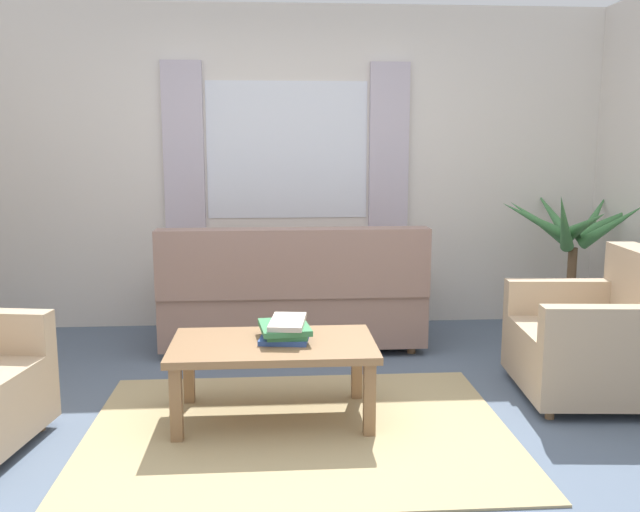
{
  "coord_description": "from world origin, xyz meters",
  "views": [
    {
      "loc": [
        -0.12,
        -3.34,
        1.49
      ],
      "look_at": [
        0.16,
        0.7,
        0.82
      ],
      "focal_mm": 37.78,
      "sensor_mm": 36.0,
      "label": 1
    }
  ],
  "objects_px": {
    "book_stack_on_table": "(286,330)",
    "armchair_right": "(599,339)",
    "coffee_table": "(273,352)",
    "couch": "(293,298)",
    "potted_plant": "(572,260)"
  },
  "relations": [
    {
      "from": "armchair_right",
      "to": "potted_plant",
      "type": "xyz_separation_m",
      "value": [
        0.39,
        1.28,
        0.25
      ]
    },
    {
      "from": "book_stack_on_table",
      "to": "armchair_right",
      "type": "bearing_deg",
      "value": 4.99
    },
    {
      "from": "couch",
      "to": "potted_plant",
      "type": "relative_size",
      "value": 1.48
    },
    {
      "from": "armchair_right",
      "to": "coffee_table",
      "type": "xyz_separation_m",
      "value": [
        -1.93,
        -0.21,
        0.03
      ]
    },
    {
      "from": "potted_plant",
      "to": "book_stack_on_table",
      "type": "bearing_deg",
      "value": -147.46
    },
    {
      "from": "coffee_table",
      "to": "potted_plant",
      "type": "xyz_separation_m",
      "value": [
        2.32,
        1.49,
        0.22
      ]
    },
    {
      "from": "armchair_right",
      "to": "coffee_table",
      "type": "distance_m",
      "value": 1.94
    },
    {
      "from": "armchair_right",
      "to": "coffee_table",
      "type": "relative_size",
      "value": 0.82
    },
    {
      "from": "armchair_right",
      "to": "book_stack_on_table",
      "type": "xyz_separation_m",
      "value": [
        -1.86,
        -0.16,
        0.14
      ]
    },
    {
      "from": "armchair_right",
      "to": "book_stack_on_table",
      "type": "bearing_deg",
      "value": -80.26
    },
    {
      "from": "coffee_table",
      "to": "book_stack_on_table",
      "type": "distance_m",
      "value": 0.14
    },
    {
      "from": "couch",
      "to": "armchair_right",
      "type": "xyz_separation_m",
      "value": [
        1.78,
        -1.15,
        -0.01
      ]
    },
    {
      "from": "couch",
      "to": "potted_plant",
      "type": "xyz_separation_m",
      "value": [
        2.18,
        0.12,
        0.24
      ]
    },
    {
      "from": "couch",
      "to": "coffee_table",
      "type": "bearing_deg",
      "value": 83.76
    },
    {
      "from": "couch",
      "to": "book_stack_on_table",
      "type": "bearing_deg",
      "value": 86.56
    }
  ]
}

